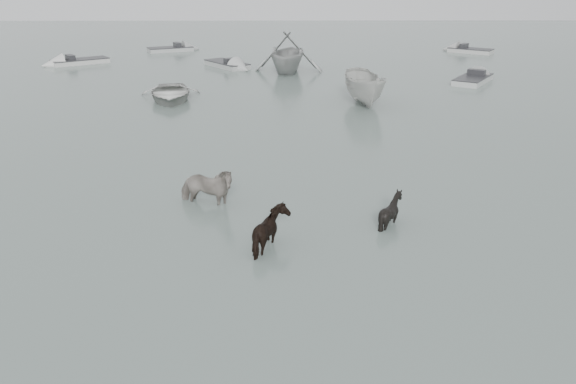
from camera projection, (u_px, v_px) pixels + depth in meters
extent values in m
plane|color=#4E5D56|center=(283.00, 240.00, 15.38)|extent=(140.00, 140.00, 0.00)
imported|color=black|center=(206.00, 180.00, 17.44)|extent=(2.09, 1.37, 1.62)
imported|color=black|center=(272.00, 225.00, 14.73)|extent=(1.27, 1.44, 1.34)
imported|color=black|center=(391.00, 204.00, 16.19)|extent=(1.33, 1.24, 1.23)
imported|color=#ABABA6|center=(170.00, 91.00, 31.64)|extent=(4.12, 5.25, 0.99)
imported|color=#9A9C9A|center=(288.00, 51.00, 39.69)|extent=(5.64, 6.32, 3.02)
imported|color=#B9B9B4|center=(365.00, 86.00, 30.51)|extent=(2.20, 5.12, 1.94)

